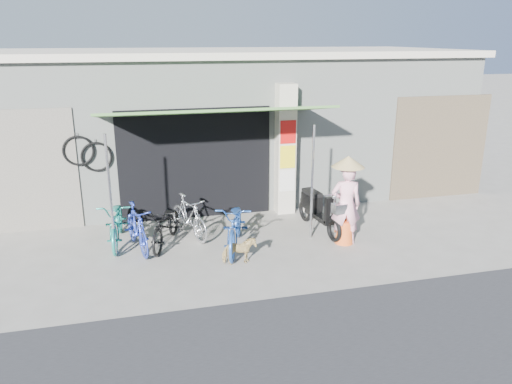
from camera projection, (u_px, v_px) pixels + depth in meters
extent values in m
plane|color=gray|center=(279.00, 257.00, 9.44)|extent=(80.00, 80.00, 0.00)
cube|color=#9CA29A|center=(227.00, 122.00, 13.63)|extent=(12.00, 5.00, 3.50)
cube|color=beige|center=(225.00, 53.00, 13.09)|extent=(12.30, 5.30, 0.16)
cube|color=black|center=(196.00, 164.00, 11.17)|extent=(3.40, 0.06, 2.50)
cube|color=black|center=(197.00, 194.00, 11.39)|extent=(3.06, 0.04, 1.10)
torus|color=black|center=(97.00, 157.00, 10.56)|extent=(0.65, 0.05, 0.65)
cylinder|color=silver|center=(95.00, 142.00, 10.48)|extent=(0.02, 0.02, 0.12)
torus|color=black|center=(78.00, 151.00, 10.43)|extent=(0.65, 0.05, 0.65)
cylinder|color=silver|center=(77.00, 136.00, 10.35)|extent=(0.02, 0.02, 0.12)
cube|color=#B8AF9D|center=(285.00, 150.00, 11.45)|extent=(0.42, 0.42, 3.00)
cube|color=#B70F0D|center=(288.00, 132.00, 11.11)|extent=(0.36, 0.02, 0.52)
cube|color=yellow|center=(288.00, 157.00, 11.29)|extent=(0.36, 0.02, 0.52)
cube|color=silver|center=(287.00, 181.00, 11.45)|extent=(0.36, 0.02, 0.50)
cube|color=#3D6A2F|center=(214.00, 111.00, 9.99)|extent=(4.60, 1.88, 0.35)
cylinder|color=silver|center=(110.00, 198.00, 9.08)|extent=(0.05, 0.05, 2.36)
cylinder|color=silver|center=(312.00, 183.00, 9.99)|extent=(0.05, 0.05, 2.36)
cube|color=brown|center=(440.00, 148.00, 12.61)|extent=(2.60, 0.06, 2.60)
cube|color=#6B665B|center=(12.00, 173.00, 10.28)|extent=(2.60, 0.06, 2.60)
imported|color=#1C8072|center=(117.00, 221.00, 9.92)|extent=(0.73, 1.82, 0.94)
imported|color=#22359E|center=(137.00, 228.00, 9.63)|extent=(0.75, 1.57, 0.91)
imported|color=black|center=(166.00, 225.00, 9.85)|extent=(1.11, 1.72, 0.85)
imported|color=silver|center=(189.00, 216.00, 10.28)|extent=(0.92, 1.52, 0.88)
imported|color=#214C9B|center=(236.00, 225.00, 9.66)|extent=(1.18, 1.99, 0.99)
imported|color=tan|center=(239.00, 251.00, 9.06)|extent=(0.62, 0.29, 0.51)
torus|color=black|center=(334.00, 230.00, 10.06)|extent=(0.16, 0.53, 0.52)
torus|color=black|center=(305.00, 210.00, 11.20)|extent=(0.16, 0.53, 0.52)
cube|color=black|center=(319.00, 216.00, 10.61)|extent=(0.34, 0.95, 0.10)
cube|color=black|center=(312.00, 202.00, 10.85)|extent=(0.32, 0.57, 0.33)
cube|color=black|center=(312.00, 193.00, 10.79)|extent=(0.30, 0.57, 0.09)
cube|color=black|center=(330.00, 210.00, 10.13)|extent=(0.23, 0.13, 0.55)
cylinder|color=silver|center=(335.00, 194.00, 9.87)|extent=(0.51, 0.10, 0.03)
cube|color=silver|center=(339.00, 208.00, 9.78)|extent=(0.28, 0.23, 0.20)
imported|color=pink|center=(346.00, 205.00, 9.85)|extent=(0.67, 0.53, 1.62)
cone|color=#CB501C|center=(344.00, 232.00, 10.02)|extent=(0.38, 0.38, 0.46)
cone|color=tan|center=(348.00, 161.00, 9.59)|extent=(0.64, 0.64, 0.22)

